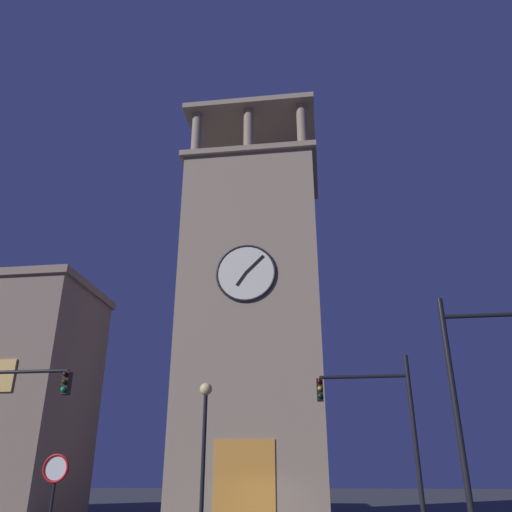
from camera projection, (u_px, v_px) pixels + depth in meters
name	position (u px, v px, depth m)	size (l,w,h in m)	color
clocktower	(253.00, 317.00, 32.97)	(9.21, 7.17, 28.90)	gray
traffic_signal_near	(4.00, 420.00, 16.99)	(3.15, 0.41, 5.97)	black
traffic_signal_mid	(383.00, 421.00, 17.06)	(3.20, 0.41, 6.06)	black
traffic_signal_far	(502.00, 381.00, 13.26)	(4.24, 0.41, 6.73)	black
street_lamp	(204.00, 430.00, 17.48)	(0.44, 0.44, 5.22)	black
no_horn_sign	(55.00, 477.00, 14.17)	(0.78, 0.14, 2.77)	black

